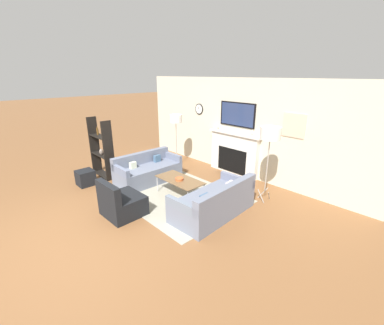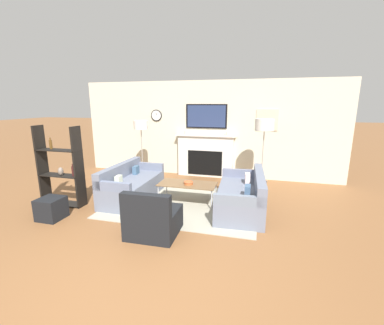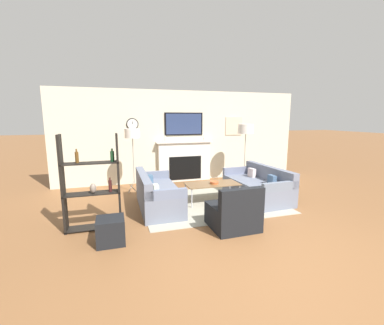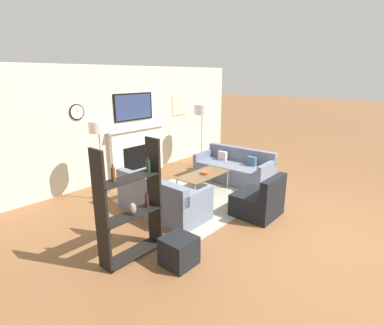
% 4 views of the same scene
% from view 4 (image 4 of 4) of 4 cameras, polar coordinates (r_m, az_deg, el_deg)
% --- Properties ---
extents(ground_plane, '(60.00, 60.00, 0.00)m').
position_cam_4_polar(ground_plane, '(5.49, 22.18, -11.89)').
color(ground_plane, brown).
extents(fireplace_wall, '(7.46, 0.28, 2.70)m').
position_cam_4_polar(fireplace_wall, '(7.77, -10.98, 6.72)').
color(fireplace_wall, beige).
rests_on(fireplace_wall, ground_plane).
extents(area_rug, '(3.04, 2.34, 0.01)m').
position_cam_4_polar(area_rug, '(6.52, 2.08, -6.01)').
color(area_rug, '#9F9C89').
rests_on(area_rug, ground_plane).
extents(couch_left, '(0.79, 1.75, 0.76)m').
position_cam_4_polar(couch_left, '(5.60, -5.80, -6.86)').
color(couch_left, slate).
rests_on(couch_left, ground_plane).
extents(couch_right, '(0.97, 1.87, 0.75)m').
position_cam_4_polar(couch_right, '(7.36, 8.08, -1.31)').
color(couch_right, slate).
rests_on(couch_right, ground_plane).
extents(armchair, '(0.79, 0.76, 0.79)m').
position_cam_4_polar(armchair, '(5.63, 12.63, -7.31)').
color(armchair, black).
rests_on(armchair, ground_plane).
extents(coffee_table, '(1.21, 0.58, 0.43)m').
position_cam_4_polar(coffee_table, '(6.46, 2.16, -2.42)').
color(coffee_table, brown).
rests_on(coffee_table, ground_plane).
extents(decorative_bowl, '(0.20, 0.20, 0.06)m').
position_cam_4_polar(decorative_bowl, '(6.44, 2.59, -1.94)').
color(decorative_bowl, '#BB5C2D').
rests_on(decorative_bowl, coffee_table).
extents(floor_lamp_left, '(0.38, 0.38, 1.65)m').
position_cam_4_polar(floor_lamp_left, '(6.09, -17.40, 6.23)').
color(floor_lamp_left, '#9E998E').
rests_on(floor_lamp_left, ground_plane).
extents(floor_lamp_right, '(0.44, 0.44, 1.74)m').
position_cam_4_polar(floor_lamp_right, '(8.15, 1.92, 9.93)').
color(floor_lamp_right, '#9E998E').
rests_on(floor_lamp_right, ground_plane).
extents(shelf_unit, '(0.93, 0.28, 1.65)m').
position_cam_4_polar(shelf_unit, '(4.21, -11.63, -7.90)').
color(shelf_unit, black).
rests_on(shelf_unit, ground_plane).
extents(ottoman, '(0.42, 0.42, 0.40)m').
position_cam_4_polar(ottoman, '(4.22, -2.51, -16.47)').
color(ottoman, black).
rests_on(ottoman, ground_plane).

